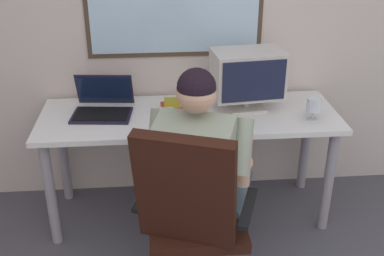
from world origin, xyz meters
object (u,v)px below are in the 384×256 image
Objects in this scene: desk at (189,128)px; wine_glass at (314,106)px; crt_monitor at (247,75)px; laptop at (103,103)px; book_stack at (174,107)px; office_chair at (191,210)px; person_seated at (202,169)px.

desk is 13.28× the size of wine_glass.
wine_glass is at bearing -26.52° from crt_monitor.
laptop reaches higher than desk.
book_stack is at bearing -178.34° from crt_monitor.
crt_monitor is (0.36, 0.04, 0.33)m from desk.
crt_monitor is 2.74× the size of book_stack.
wine_glass reaches higher than book_stack.
office_chair is (-0.05, -0.78, -0.07)m from desk.
desk is at bearing -16.17° from book_stack.
office_chair is at bearing -60.51° from laptop.
person_seated is at bearing -46.41° from laptop.
wine_glass is (0.37, -0.19, -0.14)m from crt_monitor.
office_chair is at bearing -141.44° from wine_glass.
laptop is at bearing 170.30° from wine_glass.
wine_glass is (0.79, 0.63, 0.26)m from office_chair.
person_seated is 0.83m from laptop.
crt_monitor is 1.18× the size of laptop.
office_chair reaches higher than book_stack.
person_seated is 0.73m from crt_monitor.
office_chair is at bearing -107.49° from person_seated.
laptop is 1.29m from wine_glass.
book_stack reaches higher than desk.
crt_monitor is at bearing -1.95° from laptop.
book_stack is at bearing 92.96° from office_chair.
wine_glass is (1.27, -0.22, 0.03)m from laptop.
book_stack is (-0.46, -0.01, -0.19)m from crt_monitor.
desk is at bearing 93.06° from person_seated.
office_chair reaches higher than laptop.
crt_monitor reaches higher than desk.
book_stack is at bearing 163.83° from desk.
desk is 0.49m from crt_monitor.
person_seated is 9.00× the size of wine_glass.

